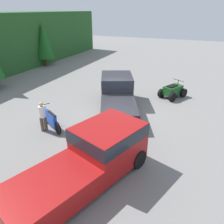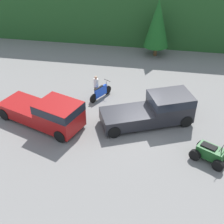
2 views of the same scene
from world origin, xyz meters
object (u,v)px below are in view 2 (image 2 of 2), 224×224
pickup_truck_second (156,109)px  rider_person (96,85)px  pickup_truck_red (48,112)px  dirt_bike (101,92)px  quad_atv (210,153)px

pickup_truck_second → rider_person: pickup_truck_second is taller
pickup_truck_red → dirt_bike: bearing=76.3°
dirt_bike → rider_person: 0.62m
rider_person → pickup_truck_red: bearing=-168.1°
pickup_truck_second → dirt_bike: bearing=127.7°
dirt_bike → quad_atv: (7.50, -5.55, -0.00)m
pickup_truck_red → pickup_truck_second: size_ratio=0.99×
rider_person → quad_atv: bearing=-86.0°
quad_atv → rider_person: size_ratio=1.40×
pickup_truck_red → dirt_bike: size_ratio=3.06×
quad_atv → pickup_truck_red: bearing=-160.4°
dirt_bike → rider_person: bearing=90.4°
dirt_bike → quad_atv: 9.33m
pickup_truck_red → quad_atv: 10.27m
dirt_bike → rider_person: rider_person is taller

